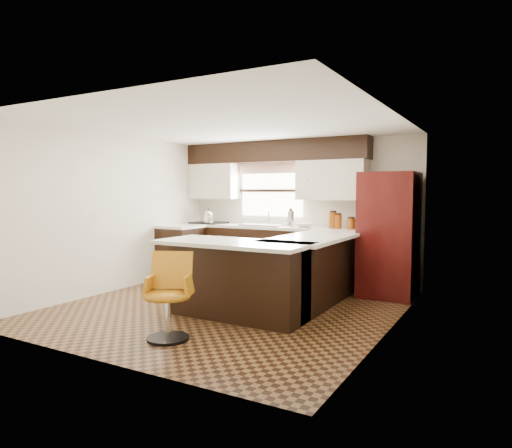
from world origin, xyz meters
The scene contains 30 objects.
floor centered at (0.00, 0.00, 0.00)m, with size 4.40×4.40×0.00m, color #49301A.
ceiling centered at (0.00, 0.00, 2.40)m, with size 4.40×4.40×0.00m, color silver.
wall_back centered at (0.00, 2.20, 1.20)m, with size 4.40×4.40×0.00m, color beige.
wall_front centered at (0.00, -2.20, 1.20)m, with size 4.40×4.40×0.00m, color beige.
wall_left centered at (-2.10, 0.00, 1.20)m, with size 4.40×4.40×0.00m, color beige.
wall_right centered at (2.10, 0.00, 1.20)m, with size 4.40×4.40×0.00m, color beige.
base_cab_back centered at (-0.45, 1.90, 0.45)m, with size 3.30×0.60×0.90m, color black.
base_cab_left centered at (-1.80, 1.25, 0.45)m, with size 0.60×0.70×0.90m, color black.
counter_back centered at (-0.45, 1.90, 0.92)m, with size 3.30×0.60×0.04m, color silver.
counter_left centered at (-1.80, 1.25, 0.92)m, with size 0.60×0.70×0.04m, color silver.
soffit centered at (-0.40, 2.03, 2.22)m, with size 3.40×0.35×0.36m, color black.
upper_cab_left centered at (-1.62, 2.03, 1.72)m, with size 0.94×0.35×0.64m, color beige.
upper_cab_right centered at (0.68, 2.03, 1.72)m, with size 1.14×0.35×0.64m, color beige.
window_pane centered at (-0.50, 2.18, 1.55)m, with size 1.20×0.02×0.90m, color white.
valance centered at (-0.50, 2.14, 1.94)m, with size 1.30×0.06×0.18m, color #D19B93.
sink centered at (-0.50, 1.88, 0.96)m, with size 0.75×0.45×0.03m, color #B2B2B7.
dishwasher centered at (0.55, 1.61, 0.43)m, with size 0.58×0.03×0.78m, color black.
cooktop centered at (-1.65, 1.88, 0.96)m, with size 0.58×0.50×0.03m, color black.
peninsula_long centered at (0.90, 0.62, 0.45)m, with size 0.60×1.95×0.90m, color black.
peninsula_return centered at (0.38, -0.35, 0.45)m, with size 1.65×0.60×0.90m, color black.
counter_pen_long centered at (0.95, 0.62, 0.92)m, with size 0.84×1.95×0.04m, color silver.
counter_pen_return centered at (0.35, -0.44, 0.92)m, with size 1.89×0.84×0.04m, color silver.
refrigerator centered at (1.69, 1.68, 0.91)m, with size 0.78×0.75×1.81m, color #3C0B0A.
bar_chair centered at (0.17, -1.43, 0.45)m, with size 0.48×0.48×0.90m, color #BA7512, non-canonical shape.
kettle centered at (-1.65, 1.88, 1.09)m, with size 0.18×0.18×0.25m, color silver, non-canonical shape.
percolator centered at (0.01, 1.90, 1.08)m, with size 0.13×0.13×0.28m, color silver.
mixing_bowl centered at (0.25, 1.90, 0.98)m, with size 0.29×0.29×0.07m, color white.
canister_large centered at (0.74, 1.92, 1.07)m, with size 0.13×0.13×0.26m, color #7A380B.
canister_med centered at (0.83, 1.92, 1.05)m, with size 0.12×0.12×0.22m, color #7A380B.
canister_small centered at (1.05, 1.92, 1.03)m, with size 0.13×0.13×0.16m, color #7A380B.
Camera 1 is at (3.25, -5.02, 1.55)m, focal length 32.00 mm.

